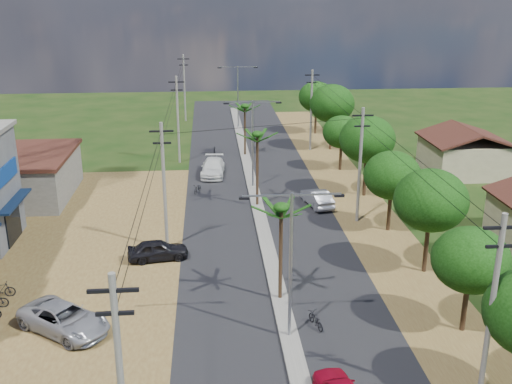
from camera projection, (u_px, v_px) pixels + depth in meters
The scene contains 33 objects.
ground at pixel (289, 338), 31.21m from camera, with size 160.00×160.00×0.00m, color black.
road at pixel (263, 229), 45.36m from camera, with size 12.00×110.00×0.04m, color black.
median at pixel (259, 214), 48.16m from camera, with size 1.00×90.00×0.18m, color #605E56.
dirt_lot_west at pixel (36, 278), 37.60m from camera, with size 18.00×46.00×0.04m, color brown.
dirt_shoulder_east at pixel (373, 225), 46.01m from camera, with size 5.00×90.00×0.03m, color brown.
low_shed at pixel (11, 176), 51.61m from camera, with size 10.40×10.40×3.95m.
house_east_far at pixel (464, 149), 58.47m from camera, with size 7.60×7.50×4.60m.
tree_east_b at pixel (471, 260), 30.60m from camera, with size 4.00×4.00×5.83m.
tree_east_c at pixel (431, 200), 36.99m from camera, with size 4.60×4.60×6.83m.
tree_east_d at pixel (392, 175), 43.75m from camera, with size 4.20×4.20×6.13m.
tree_east_e at pixel (367, 139), 51.07m from camera, with size 4.80×4.80×7.14m.
tree_east_f at pixel (342, 132), 58.97m from camera, with size 3.80×3.80×5.52m.
tree_east_g at pixel (332, 104), 66.13m from camera, with size 5.00×5.00×7.38m.
tree_east_h at pixel (316, 97), 73.85m from camera, with size 4.40×4.40×6.52m.
palm_median_near at pixel (281, 212), 33.20m from camera, with size 2.00×2.00×6.15m.
palm_median_mid at pixel (257, 138), 48.18m from camera, with size 2.00×2.00×6.55m.
palm_median_far at pixel (245, 108), 63.49m from camera, with size 2.00×2.00×5.85m.
streetlight_near at pixel (291, 254), 29.67m from camera, with size 5.10×0.18×8.00m.
streetlight_mid at pixel (253, 137), 53.26m from camera, with size 5.10×0.18×8.00m.
streetlight_far at pixel (238, 91), 76.85m from camera, with size 5.10×0.18×8.00m.
utility_pole_w_b at pixel (164, 184), 40.46m from camera, with size 1.60×0.24×9.00m.
utility_pole_w_c at pixel (178, 118), 61.22m from camera, with size 1.60×0.24×9.00m.
utility_pole_w_d at pixel (184, 86), 81.04m from camera, with size 1.60×0.24×9.00m.
utility_pole_e_a at pixel (491, 310), 24.59m from camera, with size 1.60×0.24×9.00m.
utility_pole_e_b at pixel (360, 163), 45.35m from camera, with size 1.60×0.24×9.00m.
utility_pole_e_c at pixel (311, 108), 66.11m from camera, with size 1.60×0.24×9.00m.
car_silver_mid at pixel (317, 198), 49.91m from camera, with size 1.49×4.26×1.41m, color gray.
car_white_far at pixel (213, 168), 58.19m from camera, with size 2.13×5.24×1.52m, color silver.
car_parked_silver at pixel (64, 320), 31.53m from camera, with size 2.44×5.30×1.47m, color gray.
car_parked_dark at pixel (158, 250), 40.00m from camera, with size 1.61×4.01×1.37m, color black.
moto_rider_east at pixel (316, 321), 32.04m from camera, with size 0.55×1.57×0.82m, color black.
moto_rider_west_a at pixel (198, 189), 53.21m from camera, with size 0.54×1.55×0.81m, color black.
moto_rider_west_b at pixel (215, 151), 65.46m from camera, with size 0.41×1.47×0.88m, color black.
Camera 1 is at (-3.92, -26.86, 17.26)m, focal length 42.00 mm.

